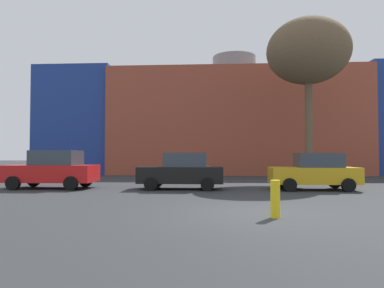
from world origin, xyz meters
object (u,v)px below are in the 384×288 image
object	(u,v)px
parked_car_2	(314,172)
bollard_yellow_0	(275,199)
parked_car_0	(53,170)
parked_car_1	(182,171)
bare_tree_0	(308,52)

from	to	relation	value
parked_car_2	bollard_yellow_0	world-z (taller)	parked_car_2
parked_car_0	parked_car_1	xyz separation A→B (m)	(6.26, 0.00, -0.06)
parked_car_0	bollard_yellow_0	world-z (taller)	parked_car_0
bare_tree_0	parked_car_1	bearing A→B (deg)	-143.95
bare_tree_0	bollard_yellow_0	world-z (taller)	bare_tree_0
parked_car_2	bare_tree_0	distance (m)	9.00
parked_car_2	bare_tree_0	xyz separation A→B (m)	(1.23, 5.35, 7.14)
parked_car_1	bollard_yellow_0	bearing A→B (deg)	112.36
parked_car_1	bare_tree_0	bearing A→B (deg)	-143.95
parked_car_2	bollard_yellow_0	bearing A→B (deg)	67.14
parked_car_0	parked_car_1	bearing A→B (deg)	-180.00
parked_car_0	bollard_yellow_0	distance (m)	11.84
parked_car_0	bare_tree_0	size ratio (longest dim) A/B	0.42
bare_tree_0	parked_car_0	bearing A→B (deg)	-158.54
bare_tree_0	parked_car_2	bearing A→B (deg)	-102.95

